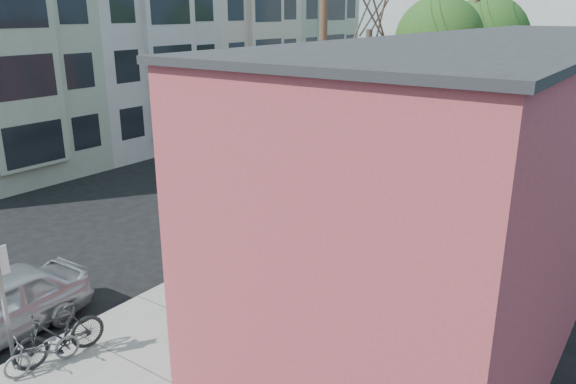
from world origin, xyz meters
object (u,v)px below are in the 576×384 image
Objects in this scene: utility_pole_near at (321,66)px; car_1 at (234,206)px; parking_meter_far at (359,169)px; patio_chair_b at (250,331)px; sign_post at (3,295)px; patron_green at (288,285)px; car_2 at (321,171)px; patron_grey at (232,320)px; parked_bike_b at (42,351)px; bus at (421,98)px; tree_leafy_far at (486,39)px; tree_leafy_mid at (439,41)px; car_3 at (382,147)px; patio_chair_a at (228,354)px; cyclist at (227,255)px; parking_meter_near at (235,226)px; parked_bike_a at (59,334)px; tree_bare at (366,116)px.

car_1 is (-1.70, -2.76, -4.64)m from utility_pole_near.
parking_meter_far reaches higher than patio_chair_b.
sign_post is 5.03m from patio_chair_b.
patron_green reaches higher than car_2.
patron_grey reaches higher than parked_bike_b.
car_1 is (-1.56, -6.06, -0.21)m from parking_meter_far.
bus is at bearing 104.55° from parking_meter_far.
patron_grey is at bearing -83.49° from tree_leafy_far.
utility_pole_near reaches higher than sign_post.
car_3 is (-2.00, -1.35, -5.12)m from tree_leafy_mid.
cyclist is (-2.71, 3.13, 0.32)m from patio_chair_a.
patron_green is (-0.31, 2.57, 0.37)m from patio_chair_a.
car_1 is at bearing -40.10° from cyclist.
car_2 is (-2.00, -14.51, -4.87)m from tree_leafy_far.
bus reaches higher than parking_meter_near.
patron_grey is at bearing -69.02° from utility_pole_near.
parked_bike_a is at bearing -87.67° from parking_meter_far.
parked_bike_a is 0.46m from parked_bike_b.
patio_chair_b is (3.09, -25.62, -5.05)m from tree_leafy_far.
car_1 is (-5.07, 3.99, -0.19)m from patron_green.
cyclist reaches higher than patio_chair_b.
bus is (-4.66, 17.97, 0.33)m from parking_meter_far.
tree_leafy_far reaches higher than patron_grey.
patio_chair_b is 17.59m from car_3.
utility_pole_near reaches higher than patron_grey.
utility_pole_near is 12.38m from parked_bike_b.
patron_green is (2.96, -16.55, -4.87)m from tree_leafy_mid.
tree_leafy_far is 5.12× the size of parked_bike_b.
parking_meter_far is 9.56m from cyclist.
car_2 is at bearing 110.57° from parked_bike_a.
tree_leafy_far is at bearing 101.87° from parked_bike_b.
tree_leafy_far is 27.24m from patio_chair_a.
bus reaches higher than parked_bike_b.
car_3 is at bearing -146.07° from tree_leafy_mid.
tree_leafy_far is at bearing 90.00° from tree_bare.
parked_bike_b is at bearing -158.01° from patio_chair_b.
patio_chair_a is (3.68, -9.32, -4.82)m from utility_pole_near.
car_2 is (-1.45, -0.57, -0.21)m from parking_meter_far.
tree_leafy_far reaches higher than parked_bike_a.
parked_bike_b is (-3.04, -3.00, -0.03)m from patio_chair_b.
parking_meter_near is 1.41× the size of patio_chair_b.
patron_grey is at bearing 52.80° from parked_bike_b.
parking_meter_near is at bearing -75.51° from car_2.
patron_grey is 3.91m from parked_bike_b.
car_2 is at bearing 101.23° from parking_meter_near.
patron_grey is 7.92m from car_1.
parking_meter_near is 0.16× the size of tree_leafy_mid.
tree_leafy_far is 5.20× the size of cyclist.
tree_leafy_far is at bearing -167.42° from patron_green.
tree_leafy_far is (-0.00, 14.59, 2.29)m from tree_bare.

